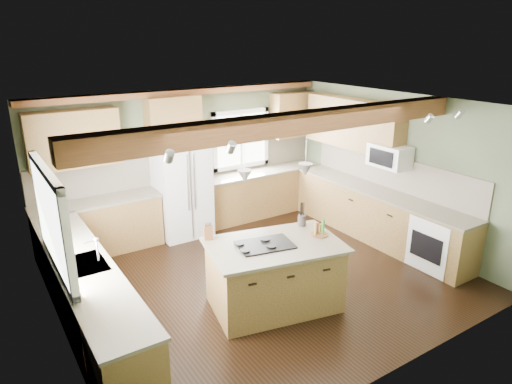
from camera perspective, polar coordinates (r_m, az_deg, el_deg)
floor at (r=7.06m, az=0.63°, el=-10.58°), size 5.60×5.60×0.00m
ceiling at (r=6.21m, az=0.71°, el=10.80°), size 5.60×5.60×0.00m
wall_back at (r=8.62m, az=-8.60°, el=4.08°), size 5.60×0.00×5.60m
wall_left at (r=5.59m, az=-24.11°, el=-5.76°), size 0.00×5.00×5.00m
wall_right at (r=8.34m, az=16.93°, el=2.94°), size 0.00×5.00×5.00m
ceiling_beam at (r=5.64m, az=4.88°, el=8.57°), size 5.55×0.26×0.26m
soffit_trim at (r=8.31m, az=-8.72°, el=12.23°), size 5.55×0.20×0.10m
backsplash_back at (r=8.63m, az=-8.53°, el=3.48°), size 5.58×0.03×0.58m
backsplash_right at (r=8.38m, az=16.55°, el=2.42°), size 0.03×3.70×0.58m
base_cab_back_left at (r=8.08m, az=-18.99°, el=-4.24°), size 2.02×0.60×0.88m
counter_back_left at (r=7.92m, az=-19.34°, el=-1.18°), size 2.06×0.64×0.04m
base_cab_back_right at (r=9.31m, az=0.78°, el=-0.12°), size 2.62×0.60×0.88m
counter_back_right at (r=9.17m, az=0.80°, el=2.60°), size 2.66×0.64×0.04m
base_cab_left at (r=6.06m, az=-20.25°, el=-12.46°), size 0.60×3.70×0.88m
counter_left at (r=5.84m, az=-20.76°, el=-8.59°), size 0.64×3.74×0.04m
base_cab_right at (r=8.42m, az=14.79°, el=-2.89°), size 0.60×3.70×0.88m
counter_right at (r=8.26m, az=15.05°, el=0.07°), size 0.64×3.74×0.04m
upper_cab_back_left at (r=7.73m, az=-21.85°, el=6.16°), size 1.40×0.35×0.90m
upper_cab_over_fridge at (r=8.17m, az=-10.30°, el=9.27°), size 0.96×0.35×0.70m
upper_cab_right at (r=8.66m, az=12.05°, el=8.35°), size 0.35×2.20×0.90m
upper_cab_back_corner at (r=9.50m, az=4.52°, el=9.61°), size 0.90×0.35×0.90m
window_left at (r=5.55m, az=-24.34°, el=-3.17°), size 0.04×1.60×1.05m
window_back at (r=9.07m, az=-1.97°, el=6.63°), size 1.10×0.04×1.00m
sink at (r=5.84m, az=-20.77°, el=-8.55°), size 0.50×0.65×0.03m
faucet at (r=5.81m, az=-19.20°, el=-6.91°), size 0.02×0.02×0.28m
dishwasher at (r=5.01m, az=-16.39°, el=-19.47°), size 0.60×0.60×0.84m
oven at (r=7.68m, az=21.85°, el=-5.90°), size 0.60×0.72×0.84m
microwave at (r=8.08m, az=16.35°, el=4.35°), size 0.40×0.70×0.38m
pendant_left at (r=5.48m, az=-1.42°, el=1.96°), size 0.18×0.18×0.16m
pendant_right at (r=5.79m, az=6.19°, el=2.79°), size 0.18×0.18×0.16m
refrigerator at (r=8.29m, az=-9.24°, el=0.54°), size 0.90×0.74×1.80m
island at (r=6.19m, az=2.30°, el=-10.50°), size 1.80×1.31×0.88m
island_top at (r=5.97m, az=2.35°, el=-6.66°), size 1.92×1.44×0.04m
cooktop at (r=5.91m, az=1.14°, el=-6.60°), size 0.79×0.61×0.02m
knife_block at (r=6.08m, az=-5.98°, el=-5.09°), size 0.13×0.12×0.19m
utensil_crock at (r=6.52m, az=5.75°, el=-3.54°), size 0.12×0.12×0.16m
bottle_tray at (r=6.23m, az=8.00°, el=-4.45°), size 0.28×0.28×0.21m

